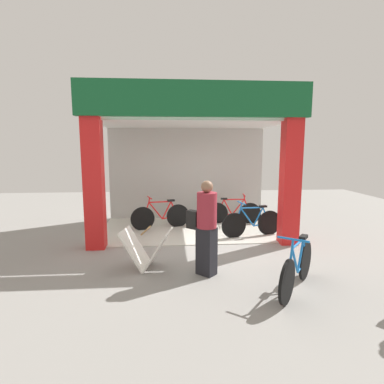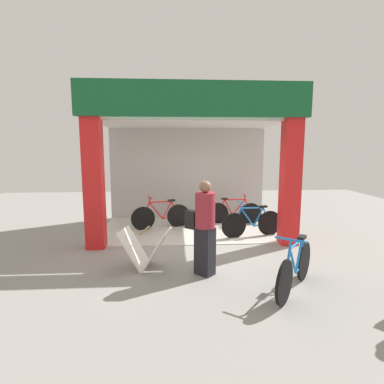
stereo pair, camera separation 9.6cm
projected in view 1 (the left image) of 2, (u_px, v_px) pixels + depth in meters
ground_plane at (194, 245)px, 7.09m from camera, size 17.68×17.68×0.00m
shop_facade at (190, 159)px, 8.23m from camera, size 5.04×3.19×3.65m
bicycle_inside_0 at (233, 212)px, 9.07m from camera, size 1.60×0.44×0.88m
bicycle_inside_1 at (161, 216)px, 8.50m from camera, size 1.61×0.57×0.92m
bicycle_inside_2 at (252, 223)px, 7.76m from camera, size 1.61×0.47×0.90m
bicycle_parked_0 at (297, 268)px, 4.83m from camera, size 1.09×1.36×0.94m
sandwich_board_sign at (146, 249)px, 5.72m from camera, size 1.01×0.77×0.76m
pedestrian_1 at (206, 226)px, 5.39m from camera, size 0.60×0.59×1.69m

